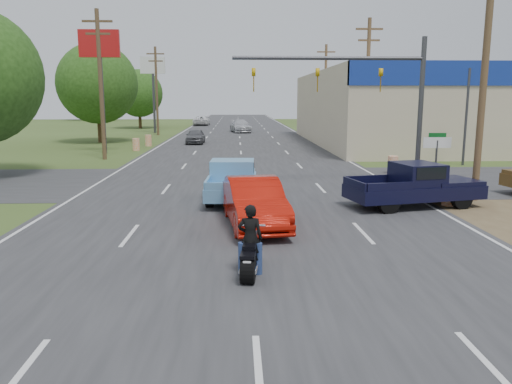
{
  "coord_description": "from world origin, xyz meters",
  "views": [
    {
      "loc": [
        -0.3,
        -6.86,
        4.1
      ],
      "look_at": [
        0.27,
        8.2,
        1.3
      ],
      "focal_mm": 35.0,
      "sensor_mm": 36.0,
      "label": 1
    }
  ],
  "objects_px": {
    "distant_car_white": "(202,121)",
    "distant_car_silver": "(241,126)",
    "rider": "(250,242)",
    "navy_pickup": "(417,185)",
    "motorcycle": "(250,256)",
    "distant_car_grey": "(195,136)",
    "red_convertible": "(254,203)",
    "blue_pickup": "(233,179)"
  },
  "relations": [
    {
      "from": "rider",
      "to": "navy_pickup",
      "type": "xyz_separation_m",
      "value": [
        6.65,
        7.42,
        0.06
      ]
    },
    {
      "from": "rider",
      "to": "blue_pickup",
      "type": "relative_size",
      "value": 0.32
    },
    {
      "from": "red_convertible",
      "to": "distant_car_grey",
      "type": "height_order",
      "value": "red_convertible"
    },
    {
      "from": "rider",
      "to": "distant_car_white",
      "type": "distance_m",
      "value": 69.85
    },
    {
      "from": "rider",
      "to": "distant_car_grey",
      "type": "height_order",
      "value": "rider"
    },
    {
      "from": "rider",
      "to": "distant_car_white",
      "type": "height_order",
      "value": "rider"
    },
    {
      "from": "distant_car_white",
      "to": "motorcycle",
      "type": "bearing_deg",
      "value": 94.88
    },
    {
      "from": "distant_car_silver",
      "to": "distant_car_white",
      "type": "xyz_separation_m",
      "value": [
        -6.11,
        17.35,
        -0.03
      ]
    },
    {
      "from": "navy_pickup",
      "to": "distant_car_silver",
      "type": "distance_m",
      "value": 45.3
    },
    {
      "from": "motorcycle",
      "to": "distant_car_grey",
      "type": "bearing_deg",
      "value": 103.2
    },
    {
      "from": "rider",
      "to": "navy_pickup",
      "type": "bearing_deg",
      "value": -125.31
    },
    {
      "from": "blue_pickup",
      "to": "distant_car_white",
      "type": "bearing_deg",
      "value": 97.68
    },
    {
      "from": "motorcycle",
      "to": "distant_car_silver",
      "type": "bearing_deg",
      "value": 96.36
    },
    {
      "from": "motorcycle",
      "to": "navy_pickup",
      "type": "height_order",
      "value": "navy_pickup"
    },
    {
      "from": "blue_pickup",
      "to": "distant_car_silver",
      "type": "height_order",
      "value": "blue_pickup"
    },
    {
      "from": "distant_car_white",
      "to": "rider",
      "type": "bearing_deg",
      "value": 94.89
    },
    {
      "from": "distant_car_white",
      "to": "distant_car_silver",
      "type": "bearing_deg",
      "value": 109.41
    },
    {
      "from": "red_convertible",
      "to": "motorcycle",
      "type": "distance_m",
      "value": 4.67
    },
    {
      "from": "motorcycle",
      "to": "distant_car_white",
      "type": "relative_size",
      "value": 0.39
    },
    {
      "from": "rider",
      "to": "blue_pickup",
      "type": "distance_m",
      "value": 9.16
    },
    {
      "from": "motorcycle",
      "to": "distant_car_white",
      "type": "height_order",
      "value": "distant_car_white"
    },
    {
      "from": "motorcycle",
      "to": "distant_car_silver",
      "type": "distance_m",
      "value": 52.3
    },
    {
      "from": "navy_pickup",
      "to": "distant_car_white",
      "type": "relative_size",
      "value": 1.01
    },
    {
      "from": "distant_car_silver",
      "to": "rider",
      "type": "bearing_deg",
      "value": -99.19
    },
    {
      "from": "navy_pickup",
      "to": "distant_car_grey",
      "type": "xyz_separation_m",
      "value": [
        -10.84,
        28.45,
        -0.17
      ]
    },
    {
      "from": "rider",
      "to": "motorcycle",
      "type": "bearing_deg",
      "value": 90.0
    },
    {
      "from": "distant_car_white",
      "to": "red_convertible",
      "type": "bearing_deg",
      "value": 95.47
    },
    {
      "from": "blue_pickup",
      "to": "distant_car_grey",
      "type": "distance_m",
      "value": 26.97
    },
    {
      "from": "red_convertible",
      "to": "motorcycle",
      "type": "bearing_deg",
      "value": -100.44
    },
    {
      "from": "rider",
      "to": "distant_car_grey",
      "type": "distance_m",
      "value": 36.11
    },
    {
      "from": "blue_pickup",
      "to": "distant_car_silver",
      "type": "bearing_deg",
      "value": 91.66
    },
    {
      "from": "navy_pickup",
      "to": "red_convertible",
      "type": "bearing_deg",
      "value": -78.91
    },
    {
      "from": "distant_car_grey",
      "to": "distant_car_white",
      "type": "bearing_deg",
      "value": 93.38
    },
    {
      "from": "red_convertible",
      "to": "navy_pickup",
      "type": "height_order",
      "value": "navy_pickup"
    },
    {
      "from": "distant_car_grey",
      "to": "distant_car_silver",
      "type": "distance_m",
      "value": 16.96
    },
    {
      "from": "rider",
      "to": "navy_pickup",
      "type": "relative_size",
      "value": 0.3
    },
    {
      "from": "red_convertible",
      "to": "distant_car_white",
      "type": "bearing_deg",
      "value": 88.32
    },
    {
      "from": "red_convertible",
      "to": "rider",
      "type": "height_order",
      "value": "rider"
    },
    {
      "from": "motorcycle",
      "to": "distant_car_grey",
      "type": "xyz_separation_m",
      "value": [
        -4.18,
        35.92,
        0.22
      ]
    },
    {
      "from": "red_convertible",
      "to": "blue_pickup",
      "type": "bearing_deg",
      "value": 92.23
    },
    {
      "from": "motorcycle",
      "to": "navy_pickup",
      "type": "distance_m",
      "value": 10.01
    },
    {
      "from": "blue_pickup",
      "to": "distant_car_grey",
      "type": "bearing_deg",
      "value": 100.42
    }
  ]
}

